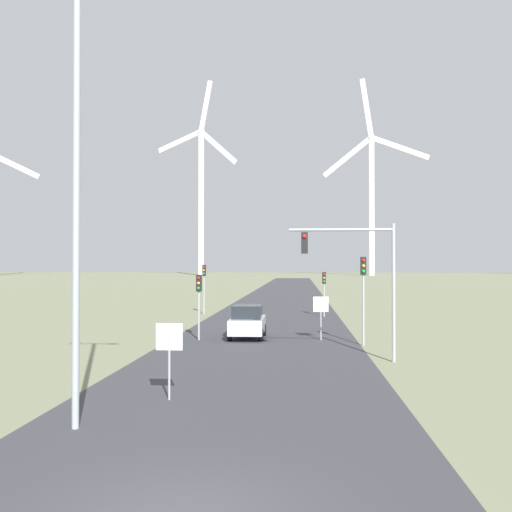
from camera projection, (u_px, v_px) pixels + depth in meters
name	position (u px, v px, depth m)	size (l,w,h in m)	color
road_surface	(279.00, 307.00, 57.52)	(10.00, 240.00, 0.01)	#38383D
streetlamp	(76.00, 155.00, 14.87)	(2.64, 0.32, 11.05)	#93999E
stop_sign_near	(169.00, 347.00, 17.92)	(0.81, 0.07, 2.30)	#93999E
stop_sign_far	(321.00, 310.00, 32.02)	(0.81, 0.07, 2.33)	#93999E
traffic_light_post_near_left	(199.00, 292.00, 32.07)	(0.28, 0.34, 3.51)	#93999E
traffic_light_post_near_right	(363.00, 281.00, 29.92)	(0.28, 0.34, 4.44)	#93999E
traffic_light_post_mid_left	(204.00, 278.00, 48.83)	(0.28, 0.33, 4.03)	#93999E
traffic_light_post_mid_right	(324.00, 284.00, 46.45)	(0.28, 0.33, 3.46)	#93999E
traffic_light_mast_overhead	(356.00, 263.00, 25.02)	(4.43, 0.34, 5.77)	#93999E
car_approaching	(248.00, 322.00, 32.83)	(1.88, 4.12, 1.83)	#B7BCC1
wind_turbine_left	(201.00, 189.00, 223.70)	(31.83, 10.31, 72.72)	white
wind_turbine_center	(371.00, 190.00, 220.52)	(38.64, 4.60, 73.01)	white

